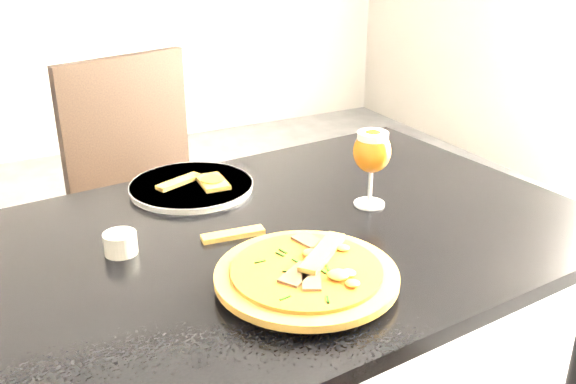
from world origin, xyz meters
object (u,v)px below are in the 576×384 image
dining_table (284,270)px  chair_far (155,203)px  beer_glass (372,152)px  pizza (307,273)px

dining_table → chair_far: chair_far is taller
dining_table → beer_glass: beer_glass is taller
pizza → beer_glass: (0.28, 0.22, 0.09)m
dining_table → pizza: pizza is taller
chair_far → pizza: chair_far is taller
dining_table → pizza: (-0.06, -0.20, 0.11)m
dining_table → chair_far: bearing=88.8°
chair_far → beer_glass: 0.85m
chair_far → beer_glass: (0.26, -0.73, 0.35)m
pizza → beer_glass: size_ratio=1.84×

